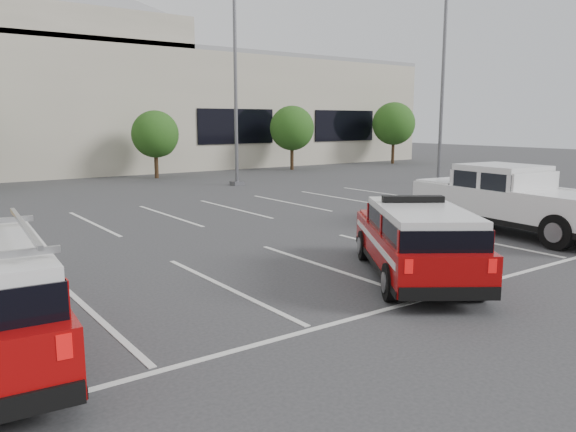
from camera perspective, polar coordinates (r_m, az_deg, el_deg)
name	(u,v)px	position (r m, az deg, el deg)	size (l,w,h in m)	color
ground	(329,268)	(13.09, 4.15, -5.29)	(120.00, 120.00, 0.00)	#313133
stall_markings	(231,236)	(16.70, -5.79, -2.02)	(23.00, 15.00, 0.01)	silver
convention_building	(29,101)	(42.40, -24.84, 10.58)	(60.00, 16.99, 13.20)	beige
tree_mid_right	(156,136)	(34.39, -13.23, 7.94)	(2.77, 2.77, 3.99)	#3F2B19
tree_right	(293,130)	(39.33, 0.48, 8.76)	(3.07, 3.07, 4.42)	#3F2B19
tree_far_right	(394,125)	(45.95, 10.73, 9.06)	(3.37, 3.37, 4.85)	#3F2B19
light_pole_mid	(236,85)	(29.87, -5.35, 13.08)	(0.90, 0.60, 10.24)	#59595E
light_pole_right	(442,86)	(31.20, 15.42, 12.64)	(0.90, 0.60, 10.24)	#59595E
fire_chief_suv	(416,246)	(12.33, 12.87, -3.02)	(4.31, 5.12, 1.75)	#900707
white_pickup	(514,206)	(18.43, 22.02, 0.95)	(2.89, 6.79, 2.03)	silver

